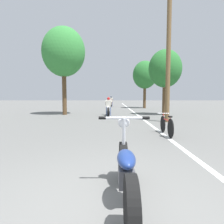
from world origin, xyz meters
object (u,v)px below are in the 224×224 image
object	(u,v)px
roadside_tree_right_far	(145,75)
motorcycle_foreground	(126,172)
roadside_tree_right_near	(165,69)
roadside_tree_left	(64,52)
motorcycle_rider_lead	(109,109)
motorcycle_rider_far	(111,103)
bicycle_parked	(167,125)
utility_pole	(169,51)

from	to	relation	value
roadside_tree_right_far	motorcycle_foreground	xyz separation A→B (m)	(-3.58, -20.51, -3.37)
roadside_tree_right_near	roadside_tree_right_far	bearing A→B (deg)	90.91
roadside_tree_left	motorcycle_rider_lead	distance (m)	5.35
roadside_tree_right_far	roadside_tree_left	world-z (taller)	roadside_tree_left
roadside_tree_right_far	motorcycle_foreground	size ratio (longest dim) A/B	2.64
roadside_tree_right_far	roadside_tree_left	xyz separation A→B (m)	(-7.35, -8.02, 0.85)
motorcycle_rider_far	motorcycle_rider_lead	bearing A→B (deg)	-90.69
roadside_tree_left	bicycle_parked	size ratio (longest dim) A/B	3.84
motorcycle_rider_lead	roadside_tree_left	bearing A→B (deg)	169.81
roadside_tree_left	bicycle_parked	bearing A→B (deg)	-54.59
bicycle_parked	utility_pole	bearing A→B (deg)	74.30
utility_pole	bicycle_parked	xyz separation A→B (m)	(-1.02, -3.63, -3.46)
roadside_tree_right_near	motorcycle_rider_lead	world-z (taller)	roadside_tree_right_near
utility_pole	motorcycle_foreground	distance (m)	9.38
motorcycle_foreground	motorcycle_rider_far	world-z (taller)	motorcycle_rider_far
roadside_tree_right_far	bicycle_parked	size ratio (longest dim) A/B	3.19
roadside_tree_left	roadside_tree_right_near	bearing A→B (deg)	-1.94
motorcycle_rider_far	bicycle_parked	distance (m)	19.32
motorcycle_rider_lead	motorcycle_rider_far	size ratio (longest dim) A/B	0.95
motorcycle_rider_lead	bicycle_parked	xyz separation A→B (m)	(2.25, -7.25, -0.15)
utility_pole	motorcycle_rider_far	xyz separation A→B (m)	(-3.12, 15.58, -3.29)
utility_pole	roadside_tree_right_near	distance (m)	4.08
roadside_tree_right_near	bicycle_parked	world-z (taller)	roadside_tree_right_near
roadside_tree_left	motorcycle_rider_far	distance (m)	12.58
roadside_tree_right_far	motorcycle_rider_far	bearing A→B (deg)	139.20
roadside_tree_right_near	motorcycle_foreground	distance (m)	13.13
motorcycle_foreground	bicycle_parked	size ratio (longest dim) A/B	1.21
roadside_tree_right_far	motorcycle_rider_far	size ratio (longest dim) A/B	2.51
roadside_tree_left	motorcycle_foreground	xyz separation A→B (m)	(3.77, -12.50, -4.22)
roadside_tree_right_near	roadside_tree_left	xyz separation A→B (m)	(-7.48, 0.25, 1.26)
utility_pole	roadside_tree_right_far	size ratio (longest dim) A/B	1.37
motorcycle_rider_far	roadside_tree_right_near	bearing A→B (deg)	-70.97
roadside_tree_right_near	bicycle_parked	distance (m)	8.39
motorcycle_foreground	bicycle_parked	distance (m)	4.99
motorcycle_rider_lead	roadside_tree_right_far	bearing A→B (deg)	65.00
motorcycle_rider_lead	bicycle_parked	world-z (taller)	motorcycle_rider_lead
motorcycle_rider_far	bicycle_parked	size ratio (longest dim) A/B	1.27
motorcycle_rider_lead	bicycle_parked	bearing A→B (deg)	-72.78
motorcycle_foreground	utility_pole	bearing A→B (deg)	71.15
utility_pole	bicycle_parked	distance (m)	5.11
utility_pole	roadside_tree_left	bearing A→B (deg)	147.40
roadside_tree_right_near	motorcycle_rider_lead	bearing A→B (deg)	-175.25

